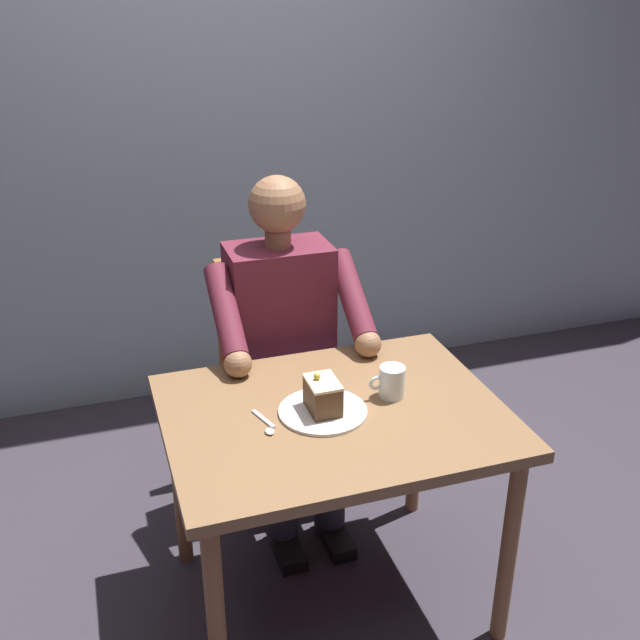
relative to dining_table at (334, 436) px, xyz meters
The scene contains 9 objects.
ground_plane 0.62m from the dining_table, ahead, with size 14.00×14.00×0.00m, color #37323B.
cafe_rear_panel 1.79m from the dining_table, 90.00° to the right, with size 6.40×0.12×3.00m, color #95A7B2.
dining_table is the anchor object (origin of this frame).
chair 0.70m from the dining_table, 90.00° to the right, with size 0.42×0.42×0.92m.
seated_person 0.51m from the dining_table, 90.00° to the right, with size 0.53×0.58×1.27m.
dessert_plate 0.10m from the dining_table, ahead, with size 0.26×0.26×0.01m, color white.
cake_slice 0.15m from the dining_table, ahead, with size 0.09×0.12×0.12m.
coffee_cup 0.24m from the dining_table, behind, with size 0.11×0.08×0.10m.
dessert_spoon 0.23m from the dining_table, ahead, with size 0.05×0.14×0.01m.
Camera 1 is at (0.63, 1.77, 1.88)m, focal length 42.26 mm.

